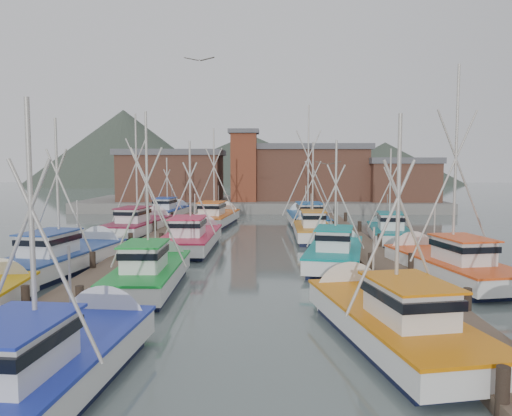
{
  "coord_description": "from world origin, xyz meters",
  "views": [
    {
      "loc": [
        0.84,
        -26.65,
        5.6
      ],
      "look_at": [
        0.04,
        7.62,
        2.6
      ],
      "focal_mm": 35.0,
      "sensor_mm": 36.0,
      "label": 1
    }
  ],
  "objects_px": {
    "lookout_tower": "(244,165)",
    "boat_12": "(216,217)",
    "boat_0": "(53,365)",
    "boat_8": "(193,238)",
    "boat_1": "(385,318)",
    "boat_4": "(152,272)"
  },
  "relations": [
    {
      "from": "boat_0",
      "to": "boat_4",
      "type": "distance_m",
      "value": 10.53
    },
    {
      "from": "boat_4",
      "to": "boat_12",
      "type": "distance_m",
      "value": 23.76
    },
    {
      "from": "boat_12",
      "to": "boat_1",
      "type": "bearing_deg",
      "value": -67.64
    },
    {
      "from": "boat_1",
      "to": "boat_8",
      "type": "height_order",
      "value": "boat_1"
    },
    {
      "from": "boat_12",
      "to": "boat_8",
      "type": "bearing_deg",
      "value": -84.39
    },
    {
      "from": "boat_4",
      "to": "lookout_tower",
      "type": "bearing_deg",
      "value": 85.24
    },
    {
      "from": "lookout_tower",
      "to": "boat_12",
      "type": "distance_m",
      "value": 14.55
    },
    {
      "from": "boat_1",
      "to": "boat_4",
      "type": "bearing_deg",
      "value": 132.31
    },
    {
      "from": "boat_1",
      "to": "boat_12",
      "type": "distance_m",
      "value": 31.57
    },
    {
      "from": "boat_0",
      "to": "boat_12",
      "type": "relative_size",
      "value": 0.92
    },
    {
      "from": "boat_1",
      "to": "boat_8",
      "type": "bearing_deg",
      "value": 105.43
    },
    {
      "from": "boat_0",
      "to": "boat_8",
      "type": "distance_m",
      "value": 21.21
    },
    {
      "from": "boat_1",
      "to": "boat_12",
      "type": "xyz_separation_m",
      "value": [
        -8.57,
        30.38,
        0.01
      ]
    },
    {
      "from": "boat_0",
      "to": "boat_12",
      "type": "xyz_separation_m",
      "value": [
        0.49,
        34.29,
        0.01
      ]
    },
    {
      "from": "lookout_tower",
      "to": "boat_12",
      "type": "xyz_separation_m",
      "value": [
        -1.96,
        -13.57,
        -4.87
      ]
    },
    {
      "from": "boat_0",
      "to": "boat_1",
      "type": "bearing_deg",
      "value": 28.04
    },
    {
      "from": "boat_0",
      "to": "boat_4",
      "type": "xyz_separation_m",
      "value": [
        -0.0,
        10.53,
        0.0
      ]
    },
    {
      "from": "lookout_tower",
      "to": "boat_8",
      "type": "xyz_separation_m",
      "value": [
        -2.18,
        -26.65,
        -4.87
      ]
    },
    {
      "from": "boat_1",
      "to": "boat_4",
      "type": "relative_size",
      "value": 1.12
    },
    {
      "from": "boat_0",
      "to": "boat_12",
      "type": "height_order",
      "value": "boat_12"
    },
    {
      "from": "lookout_tower",
      "to": "boat_0",
      "type": "distance_m",
      "value": 48.17
    },
    {
      "from": "boat_0",
      "to": "boat_8",
      "type": "bearing_deg",
      "value": 94.02
    }
  ]
}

